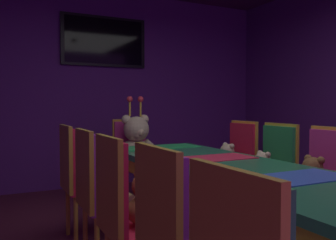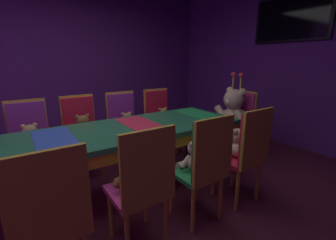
{
  "view_description": "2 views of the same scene",
  "coord_description": "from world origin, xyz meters",
  "px_view_note": "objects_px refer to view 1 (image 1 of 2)",
  "views": [
    {
      "loc": [
        -1.51,
        -1.93,
        1.16
      ],
      "look_at": [
        -0.09,
        0.91,
        1.02
      ],
      "focal_mm": 38.94,
      "sensor_mm": 36.0,
      "label": 1
    },
    {
      "loc": [
        2.1,
        -0.66,
        1.41
      ],
      "look_at": [
        0.16,
        0.66,
        0.8
      ],
      "focal_mm": 24.35,
      "sensor_mm": 36.0,
      "label": 2
    }
  ],
  "objects_px": {
    "chair_left_1": "(173,237)",
    "chair_left_2": "(122,205)",
    "chair_left_3": "(95,184)",
    "teddy_right_2": "(312,180)",
    "throne_chair": "(132,153)",
    "teddy_right_3": "(262,169)",
    "teddy_left_3": "(115,185)",
    "chair_right_3": "(274,166)",
    "teddy_right_4": "(227,160)",
    "teddy_left_2": "(146,202)",
    "king_teddy_bear": "(137,144)",
    "banquet_table": "(241,180)",
    "teddy_left_4": "(92,172)",
    "chair_right_4": "(238,158)",
    "teddy_left_1": "(202,234)",
    "chair_left_4": "(75,171)",
    "chair_right_2": "(325,178)",
    "wall_tv": "(104,41)"
  },
  "relations": [
    {
      "from": "chair_left_1",
      "to": "chair_left_2",
      "type": "relative_size",
      "value": 1.0
    },
    {
      "from": "chair_left_3",
      "to": "teddy_right_2",
      "type": "height_order",
      "value": "chair_left_3"
    },
    {
      "from": "throne_chair",
      "to": "teddy_right_3",
      "type": "bearing_deg",
      "value": 25.17
    },
    {
      "from": "teddy_left_3",
      "to": "throne_chair",
      "type": "bearing_deg",
      "value": 64.97
    },
    {
      "from": "chair_right_3",
      "to": "teddy_right_4",
      "type": "xyz_separation_m",
      "value": [
        -0.14,
        0.54,
        -0.01
      ]
    },
    {
      "from": "teddy_left_2",
      "to": "king_teddy_bear",
      "type": "bearing_deg",
      "value": 69.9
    },
    {
      "from": "teddy_left_2",
      "to": "teddy_right_2",
      "type": "bearing_deg",
      "value": 0.86
    },
    {
      "from": "teddy_left_2",
      "to": "teddy_right_3",
      "type": "height_order",
      "value": "teddy_left_2"
    },
    {
      "from": "banquet_table",
      "to": "teddy_left_4",
      "type": "distance_m",
      "value": 1.36
    },
    {
      "from": "chair_left_1",
      "to": "chair_right_4",
      "type": "relative_size",
      "value": 1.0
    },
    {
      "from": "teddy_left_4",
      "to": "chair_right_3",
      "type": "bearing_deg",
      "value": -20.6
    },
    {
      "from": "teddy_left_1",
      "to": "banquet_table",
      "type": "bearing_deg",
      "value": 40.95
    },
    {
      "from": "chair_left_4",
      "to": "chair_right_3",
      "type": "xyz_separation_m",
      "value": [
        1.67,
        -0.58,
        0.0
      ]
    },
    {
      "from": "chair_right_2",
      "to": "chair_left_3",
      "type": "bearing_deg",
      "value": -18.76
    },
    {
      "from": "chair_left_4",
      "to": "teddy_left_4",
      "type": "relative_size",
      "value": 3.49
    },
    {
      "from": "chair_left_4",
      "to": "chair_right_4",
      "type": "xyz_separation_m",
      "value": [
        1.68,
        -0.03,
        0.0
      ]
    },
    {
      "from": "teddy_left_1",
      "to": "teddy_right_4",
      "type": "height_order",
      "value": "teddy_right_4"
    },
    {
      "from": "teddy_right_2",
      "to": "teddy_left_3",
      "type": "bearing_deg",
      "value": -22.39
    },
    {
      "from": "chair_left_4",
      "to": "teddy_right_3",
      "type": "bearing_deg",
      "value": -20.61
    },
    {
      "from": "chair_left_1",
      "to": "chair_left_4",
      "type": "height_order",
      "value": "same"
    },
    {
      "from": "chair_left_2",
      "to": "teddy_right_2",
      "type": "bearing_deg",
      "value": 0.77
    },
    {
      "from": "teddy_left_2",
      "to": "teddy_right_2",
      "type": "distance_m",
      "value": 1.36
    },
    {
      "from": "teddy_left_2",
      "to": "teddy_left_4",
      "type": "bearing_deg",
      "value": 90.38
    },
    {
      "from": "teddy_left_3",
      "to": "chair_left_4",
      "type": "xyz_separation_m",
      "value": [
        -0.15,
        0.59,
        0.02
      ]
    },
    {
      "from": "chair_left_1",
      "to": "wall_tv",
      "type": "bearing_deg",
      "value": 77.6
    },
    {
      "from": "chair_left_1",
      "to": "chair_left_4",
      "type": "distance_m",
      "value": 1.74
    },
    {
      "from": "throne_chair",
      "to": "teddy_left_1",
      "type": "bearing_deg",
      "value": -14.24
    },
    {
      "from": "teddy_right_4",
      "to": "wall_tv",
      "type": "xyz_separation_m",
      "value": [
        -0.69,
        1.98,
        1.46
      ]
    },
    {
      "from": "chair_left_2",
      "to": "king_teddy_bear",
      "type": "relative_size",
      "value": 1.24
    },
    {
      "from": "chair_left_1",
      "to": "wall_tv",
      "type": "relative_size",
      "value": 0.81
    },
    {
      "from": "chair_left_3",
      "to": "chair_right_2",
      "type": "bearing_deg",
      "value": -18.76
    },
    {
      "from": "teddy_left_4",
      "to": "chair_left_3",
      "type": "bearing_deg",
      "value": -102.61
    },
    {
      "from": "teddy_left_2",
      "to": "chair_right_2",
      "type": "distance_m",
      "value": 1.51
    },
    {
      "from": "banquet_table",
      "to": "chair_left_4",
      "type": "distance_m",
      "value": 1.44
    },
    {
      "from": "banquet_table",
      "to": "chair_left_4",
      "type": "height_order",
      "value": "chair_left_4"
    },
    {
      "from": "teddy_left_1",
      "to": "chair_left_3",
      "type": "xyz_separation_m",
      "value": [
        -0.17,
        1.14,
        0.01
      ]
    },
    {
      "from": "chair_left_3",
      "to": "chair_left_4",
      "type": "relative_size",
      "value": 1.0
    },
    {
      "from": "teddy_left_1",
      "to": "king_teddy_bear",
      "type": "relative_size",
      "value": 0.39
    },
    {
      "from": "teddy_right_3",
      "to": "teddy_right_4",
      "type": "distance_m",
      "value": 0.54
    },
    {
      "from": "teddy_left_3",
      "to": "teddy_left_4",
      "type": "height_order",
      "value": "teddy_left_3"
    },
    {
      "from": "teddy_right_2",
      "to": "teddy_right_4",
      "type": "bearing_deg",
      "value": -91.46
    },
    {
      "from": "teddy_right_2",
      "to": "chair_right_4",
      "type": "height_order",
      "value": "chair_right_4"
    },
    {
      "from": "chair_left_3",
      "to": "teddy_right_4",
      "type": "bearing_deg",
      "value": 20.19
    },
    {
      "from": "teddy_right_2",
      "to": "teddy_right_4",
      "type": "distance_m",
      "value": 1.12
    },
    {
      "from": "chair_left_1",
      "to": "chair_right_2",
      "type": "height_order",
      "value": "same"
    },
    {
      "from": "chair_right_2",
      "to": "teddy_right_3",
      "type": "relative_size",
      "value": 3.3
    },
    {
      "from": "teddy_right_4",
      "to": "chair_right_4",
      "type": "bearing_deg",
      "value": 180.0
    },
    {
      "from": "chair_left_4",
      "to": "teddy_right_4",
      "type": "height_order",
      "value": "chair_left_4"
    },
    {
      "from": "banquet_table",
      "to": "chair_left_3",
      "type": "height_order",
      "value": "chair_left_3"
    },
    {
      "from": "chair_left_3",
      "to": "chair_right_3",
      "type": "bearing_deg",
      "value": 0.62
    }
  ]
}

